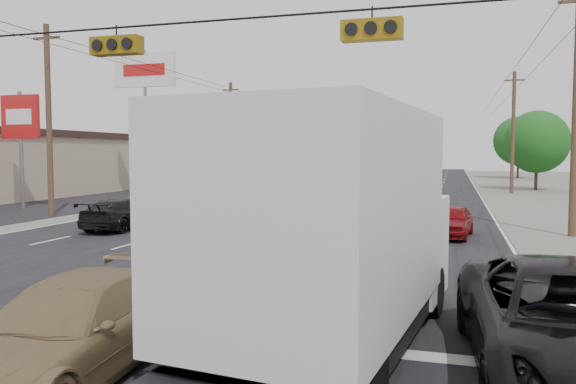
# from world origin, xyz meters

# --- Properties ---
(ground) EXTENTS (200.00, 200.00, 0.00)m
(ground) POSITION_xyz_m (0.00, 0.00, 0.00)
(ground) COLOR #606356
(ground) RESTS_ON ground
(road_surface) EXTENTS (20.00, 160.00, 0.02)m
(road_surface) POSITION_xyz_m (0.00, 30.00, 0.00)
(road_surface) COLOR black
(road_surface) RESTS_ON ground
(center_median) EXTENTS (0.50, 160.00, 0.20)m
(center_median) POSITION_xyz_m (0.00, 30.00, 0.10)
(center_median) COLOR gray
(center_median) RESTS_ON ground
(parking_lot) EXTENTS (10.00, 42.00, 0.02)m
(parking_lot) POSITION_xyz_m (-17.00, 25.00, 0.00)
(parking_lot) COLOR black
(parking_lot) RESTS_ON ground
(utility_pole_left_b) EXTENTS (1.60, 0.30, 10.00)m
(utility_pole_left_b) POSITION_xyz_m (-12.50, 15.00, 5.11)
(utility_pole_left_b) COLOR #422D1E
(utility_pole_left_b) RESTS_ON ground
(utility_pole_left_c) EXTENTS (1.60, 0.30, 10.00)m
(utility_pole_left_c) POSITION_xyz_m (-12.50, 40.00, 5.11)
(utility_pole_left_c) COLOR #422D1E
(utility_pole_left_c) RESTS_ON ground
(utility_pole_right_b) EXTENTS (1.60, 0.30, 10.00)m
(utility_pole_right_b) POSITION_xyz_m (12.50, 15.00, 5.11)
(utility_pole_right_b) COLOR #422D1E
(utility_pole_right_b) RESTS_ON ground
(utility_pole_right_c) EXTENTS (1.60, 0.30, 10.00)m
(utility_pole_right_c) POSITION_xyz_m (12.50, 40.00, 5.11)
(utility_pole_right_c) COLOR #422D1E
(utility_pole_right_c) RESTS_ON ground
(traffic_signals) EXTENTS (25.00, 0.30, 0.54)m
(traffic_signals) POSITION_xyz_m (1.40, 0.00, 5.49)
(traffic_signals) COLOR black
(traffic_signals) RESTS_ON ground
(pole_sign_mid) EXTENTS (2.60, 0.25, 7.00)m
(pole_sign_mid) POSITION_xyz_m (-17.00, 18.00, 5.11)
(pole_sign_mid) COLOR slate
(pole_sign_mid) RESTS_ON ground
(pole_sign_billboard) EXTENTS (5.00, 0.25, 11.00)m
(pole_sign_billboard) POSITION_xyz_m (-14.50, 28.00, 8.87)
(pole_sign_billboard) COLOR slate
(pole_sign_billboard) RESTS_ON ground
(pole_sign_far) EXTENTS (2.20, 0.25, 6.00)m
(pole_sign_far) POSITION_xyz_m (-16.00, 40.00, 4.41)
(pole_sign_far) COLOR slate
(pole_sign_far) RESTS_ON ground
(tree_left_far) EXTENTS (4.80, 4.80, 6.12)m
(tree_left_far) POSITION_xyz_m (-22.00, 60.00, 3.72)
(tree_left_far) COLOR #382619
(tree_left_far) RESTS_ON ground
(tree_right_mid) EXTENTS (5.60, 5.60, 7.14)m
(tree_right_mid) POSITION_xyz_m (15.00, 45.00, 4.34)
(tree_right_mid) COLOR #382619
(tree_right_mid) RESTS_ON ground
(tree_right_far) EXTENTS (6.40, 6.40, 8.16)m
(tree_right_far) POSITION_xyz_m (16.00, 70.00, 4.96)
(tree_right_far) COLOR #382619
(tree_right_far) RESTS_ON ground
(box_truck) EXTENTS (3.67, 8.18, 4.02)m
(box_truck) POSITION_xyz_m (6.01, -0.63, 2.06)
(box_truck) COLOR black
(box_truck) RESTS_ON ground
(tan_sedan) EXTENTS (2.22, 5.08, 1.45)m
(tan_sedan) POSITION_xyz_m (2.49, -2.81, 0.73)
(tan_sedan) COLOR olive
(tan_sedan) RESTS_ON ground
(red_sedan) EXTENTS (1.76, 4.78, 1.56)m
(red_sedan) POSITION_xyz_m (1.96, 5.65, 0.78)
(red_sedan) COLOR #A60A17
(red_sedan) RESTS_ON ground
(queue_car_a) EXTENTS (1.97, 4.52, 1.52)m
(queue_car_a) POSITION_xyz_m (2.74, 11.46, 0.76)
(queue_car_a) COLOR black
(queue_car_a) RESTS_ON ground
(queue_car_b) EXTENTS (1.78, 4.23, 1.36)m
(queue_car_b) POSITION_xyz_m (5.12, 8.47, 0.68)
(queue_car_b) COLOR silver
(queue_car_b) RESTS_ON ground
(queue_car_c) EXTENTS (2.27, 4.73, 1.30)m
(queue_car_c) POSITION_xyz_m (3.66, 15.96, 0.65)
(queue_car_c) COLOR #95969C
(queue_car_c) RESTS_ON ground
(queue_car_e) EXTENTS (1.93, 3.88, 1.27)m
(queue_car_e) POSITION_xyz_m (7.83, 13.38, 0.63)
(queue_car_e) COLOR maroon
(queue_car_e) RESTS_ON ground
(oncoming_near) EXTENTS (2.04, 4.68, 1.34)m
(oncoming_near) POSITION_xyz_m (-6.05, 11.64, 0.67)
(oncoming_near) COLOR black
(oncoming_near) RESTS_ON ground
(oncoming_far) EXTENTS (2.61, 5.21, 1.41)m
(oncoming_far) POSITION_xyz_m (-3.08, 23.46, 0.71)
(oncoming_far) COLOR #A7AAAF
(oncoming_far) RESTS_ON ground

